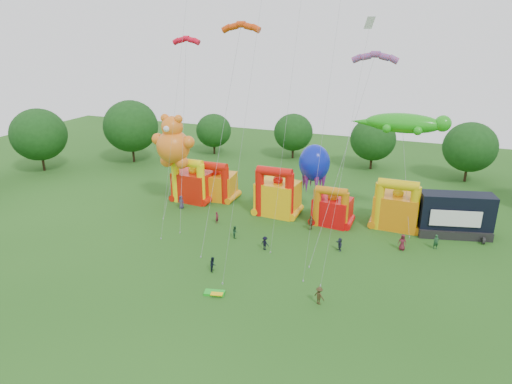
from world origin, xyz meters
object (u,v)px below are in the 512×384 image
(bouncy_castle_0, at_px, (193,184))
(spectator_0, at_px, (181,202))
(bouncy_castle_2, at_px, (277,196))
(spectator_4, at_px, (311,223))
(stage_trailer, at_px, (455,215))
(gecko_kite, at_px, (405,162))
(teddy_bear_kite, at_px, (172,154))
(octopus_kite, at_px, (314,175))

(bouncy_castle_0, xyz_separation_m, spectator_0, (-0.00, -3.63, -1.64))
(bouncy_castle_2, height_order, spectator_4, bouncy_castle_2)
(spectator_4, bearing_deg, spectator_0, -62.97)
(stage_trailer, relative_size, gecko_kite, 0.62)
(bouncy_castle_2, bearing_deg, stage_trailer, 3.71)
(stage_trailer, xyz_separation_m, spectator_0, (-36.81, -4.55, -1.71))
(bouncy_castle_2, height_order, teddy_bear_kite, teddy_bear_kite)
(bouncy_castle_0, height_order, spectator_4, bouncy_castle_0)
(bouncy_castle_2, xyz_separation_m, gecko_kite, (16.40, 1.70, 6.08))
(bouncy_castle_2, relative_size, spectator_0, 3.75)
(bouncy_castle_0, relative_size, teddy_bear_kite, 0.51)
(bouncy_castle_2, xyz_separation_m, spectator_4, (5.86, -3.52, -1.77))
(bouncy_castle_0, relative_size, stage_trailer, 0.74)
(bouncy_castle_0, bearing_deg, gecko_kite, 2.15)
(spectator_4, bearing_deg, bouncy_castle_2, -92.60)
(bouncy_castle_0, bearing_deg, spectator_0, -90.05)
(stage_trailer, height_order, spectator_4, stage_trailer)
(bouncy_castle_2, bearing_deg, spectator_4, -30.97)
(teddy_bear_kite, bearing_deg, gecko_kite, 7.87)
(stage_trailer, bearing_deg, spectator_0, -172.95)
(teddy_bear_kite, relative_size, spectator_4, 7.02)
(bouncy_castle_0, height_order, octopus_kite, octopus_kite)
(gecko_kite, relative_size, spectator_0, 7.70)
(bouncy_castle_0, height_order, stage_trailer, bouncy_castle_0)
(spectator_0, distance_m, spectator_4, 19.57)
(gecko_kite, distance_m, spectator_4, 14.14)
(bouncy_castle_2, height_order, gecko_kite, gecko_kite)
(stage_trailer, xyz_separation_m, octopus_kite, (-18.53, 0.80, 2.95))
(bouncy_castle_0, distance_m, gecko_kite, 30.75)
(spectator_4, bearing_deg, octopus_kite, -139.17)
(spectator_0, bearing_deg, stage_trailer, 11.15)
(bouncy_castle_0, bearing_deg, stage_trailer, 1.44)
(bouncy_castle_0, bearing_deg, bouncy_castle_2, -2.39)
(bouncy_castle_2, distance_m, teddy_bear_kite, 16.05)
(bouncy_castle_2, xyz_separation_m, octopus_kite, (4.58, 2.30, 2.88))
(stage_trailer, height_order, gecko_kite, gecko_kite)
(octopus_kite, bearing_deg, stage_trailer, -2.48)
(bouncy_castle_2, height_order, spectator_0, bouncy_castle_2)
(spectator_0, bearing_deg, gecko_kite, 13.08)
(gecko_kite, bearing_deg, spectator_4, -153.67)
(teddy_bear_kite, relative_size, octopus_kite, 1.38)
(gecko_kite, distance_m, octopus_kite, 12.27)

